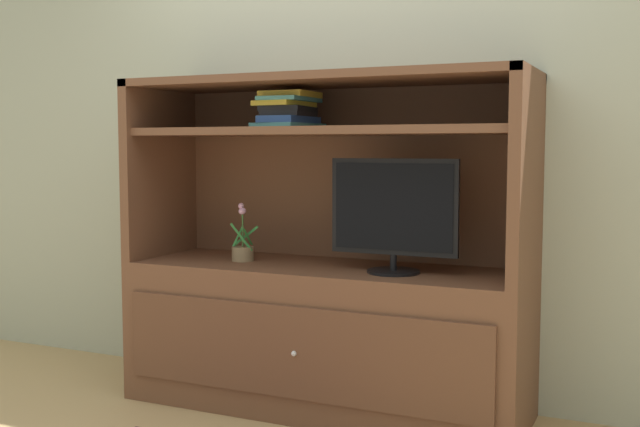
# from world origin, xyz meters

# --- Properties ---
(painted_rear_wall) EXTENTS (6.00, 0.10, 2.80)m
(painted_rear_wall) POSITION_xyz_m (0.00, 0.75, 1.40)
(painted_rear_wall) COLOR #ADB29E
(painted_rear_wall) RESTS_ON ground_plane
(media_console) EXTENTS (1.89, 0.64, 1.56)m
(media_console) POSITION_xyz_m (0.00, 0.41, 0.50)
(media_console) COLOR brown
(media_console) RESTS_ON ground_plane
(tv_monitor) EXTENTS (0.58, 0.23, 0.51)m
(tv_monitor) POSITION_xyz_m (0.36, 0.34, 0.94)
(tv_monitor) COLOR black
(tv_monitor) RESTS_ON media_console
(potted_plant) EXTENTS (0.15, 0.11, 0.28)m
(potted_plant) POSITION_xyz_m (-0.43, 0.38, 0.74)
(potted_plant) COLOR #8C7251
(potted_plant) RESTS_ON media_console
(magazine_stack) EXTENTS (0.26, 0.34, 0.17)m
(magazine_stack) POSITION_xyz_m (-0.18, 0.40, 1.41)
(magazine_stack) COLOR teal
(magazine_stack) RESTS_ON media_console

